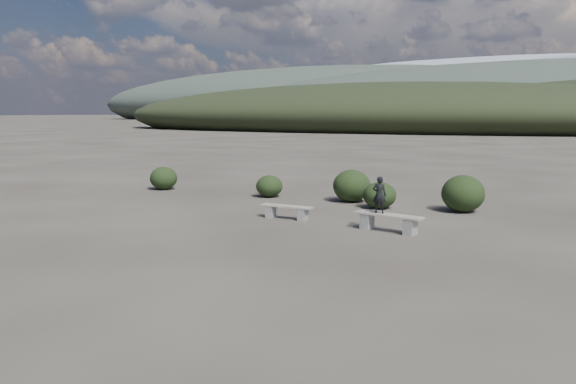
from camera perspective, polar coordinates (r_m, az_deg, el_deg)
The scene contains 10 objects.
ground at distance 12.54m, azimuth -5.21°, elevation -7.14°, with size 1200.00×1200.00×0.00m, color #2F2A24.
bench_left at distance 17.43m, azimuth -0.14°, elevation -1.93°, with size 1.70×0.39×0.42m.
bench_right at distance 15.81m, azimuth 10.14°, elevation -2.92°, with size 2.03×0.77×0.50m.
seated_person at distance 15.82m, azimuth 9.27°, elevation -0.28°, with size 0.38×0.25×1.04m, color black.
shrub_a at distance 21.95m, azimuth -1.91°, elevation 0.60°, with size 1.04×1.04×0.85m, color black.
shrub_b at distance 20.87m, azimuth 6.49°, elevation 0.63°, with size 1.40×1.40×1.20m, color black.
shrub_c at distance 19.58m, azimuth 9.28°, elevation -0.33°, with size 1.14×1.14×0.92m, color black.
shrub_d at distance 19.51m, azimuth 17.36°, elevation -0.15°, with size 1.41×1.41×1.23m, color black.
shrub_f at distance 24.66m, azimuth -12.53°, elevation 1.38°, with size 1.16×1.16×0.98m, color black.
mountain_ridges at distance 349.72m, azimuth 24.29°, elevation 8.61°, with size 500.00×400.00×56.00m.
Camera 1 is at (6.35, -10.30, 3.29)m, focal length 35.00 mm.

